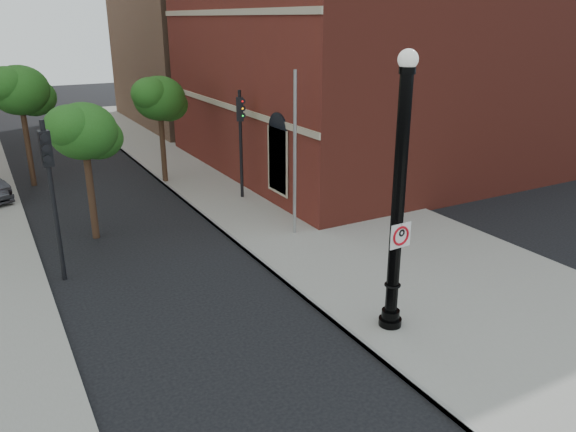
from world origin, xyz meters
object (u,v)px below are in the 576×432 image
lamppost (398,211)px  traffic_signal_right (241,127)px  no_parking_sign (401,235)px  traffic_signal_left (50,175)px

lamppost → traffic_signal_right: (1.21, 11.35, -0.00)m
lamppost → no_parking_sign: 0.56m
no_parking_sign → traffic_signal_right: bearing=81.2°
lamppost → traffic_signal_left: (-6.60, 6.85, 0.09)m
lamppost → traffic_signal_right: lamppost is taller
traffic_signal_left → traffic_signal_right: size_ratio=1.03×
traffic_signal_left → traffic_signal_right: (7.81, 4.50, -0.09)m
no_parking_sign → traffic_signal_left: 9.65m
no_parking_sign → traffic_signal_right: size_ratio=0.13×
lamppost → traffic_signal_right: size_ratio=1.46×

